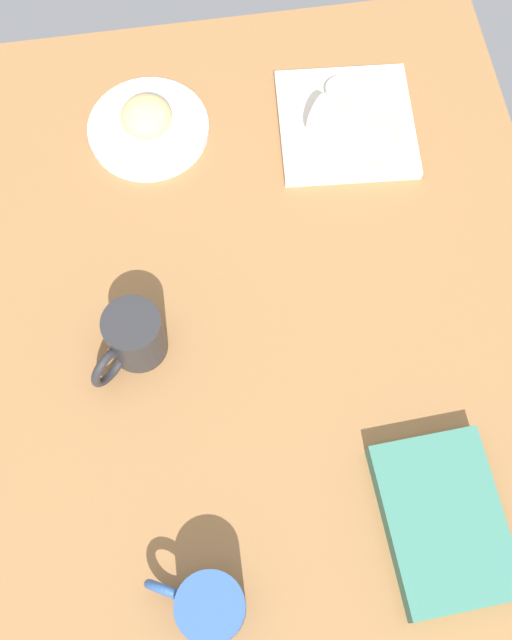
# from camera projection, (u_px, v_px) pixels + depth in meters

# --- Properties ---
(dining_table) EXTENTS (1.10, 0.90, 0.04)m
(dining_table) POSITION_uv_depth(u_px,v_px,m) (260.00, 315.00, 1.14)
(dining_table) COLOR olive
(dining_table) RESTS_ON ground
(round_plate) EXTENTS (0.19, 0.19, 0.01)m
(round_plate) POSITION_uv_depth(u_px,v_px,m) (148.00, 129.00, 1.24)
(round_plate) COLOR white
(round_plate) RESTS_ON dining_table
(scone_pastry) EXTENTS (0.11, 0.11, 0.05)m
(scone_pastry) POSITION_uv_depth(u_px,v_px,m) (146.00, 116.00, 1.21)
(scone_pastry) COLOR #D3B574
(scone_pastry) RESTS_ON round_plate
(square_plate) EXTENTS (0.23, 0.23, 0.02)m
(square_plate) POSITION_uv_depth(u_px,v_px,m) (346.00, 124.00, 1.24)
(square_plate) COLOR silver
(square_plate) RESTS_ON dining_table
(sauce_cup) EXTENTS (0.05, 0.05, 0.02)m
(sauce_cup) POSITION_uv_depth(u_px,v_px,m) (341.00, 92.00, 1.24)
(sauce_cup) COLOR silver
(sauce_cup) RESTS_ON square_plate
(breakfast_wrap) EXTENTS (0.13, 0.14, 0.06)m
(breakfast_wrap) POSITION_uv_depth(u_px,v_px,m) (354.00, 129.00, 1.19)
(breakfast_wrap) COLOR beige
(breakfast_wrap) RESTS_ON square_plate
(book_stack) EXTENTS (0.23, 0.16, 0.04)m
(book_stack) POSITION_uv_depth(u_px,v_px,m) (443.00, 521.00, 1.00)
(book_stack) COLOR #387260
(book_stack) RESTS_ON dining_table
(coffee_mug) EXTENTS (0.11, 0.11, 0.09)m
(coffee_mug) POSITION_uv_depth(u_px,v_px,m) (133.00, 337.00, 1.06)
(coffee_mug) COLOR #262628
(coffee_mug) RESTS_ON dining_table
(second_mug) EXTENTS (0.09, 0.12, 0.09)m
(second_mug) POSITION_uv_depth(u_px,v_px,m) (208.00, 607.00, 0.93)
(second_mug) COLOR #2D518C
(second_mug) RESTS_ON dining_table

